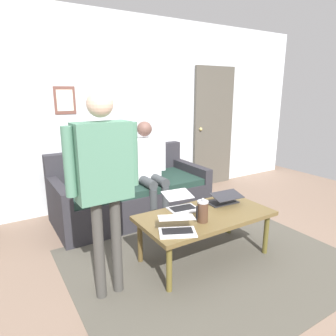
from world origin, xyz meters
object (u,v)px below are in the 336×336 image
Objects in this scene: laptop_right at (177,227)px; person_standing at (104,172)px; laptop_center at (181,204)px; laptop_left at (224,200)px; french_press at (203,211)px; person_seated at (148,165)px; coffee_table at (205,218)px; couch at (130,194)px; interior_door at (213,127)px.

person_standing is at bearing -13.86° from laptop_right.
laptop_left is at bearing 164.87° from laptop_center.
french_press is 0.14× the size of person_standing.
laptop_center is 0.92m from person_seated.
laptop_right is at bearing 72.24° from person_seated.
person_seated is at bearing -95.85° from laptop_center.
french_press is (-0.31, -0.04, 0.06)m from laptop_right.
couch is at bearing -82.31° from coffee_table.
laptop_left is 0.21× the size of person_standing.
laptop_left is at bearing -160.51° from coffee_table.
laptop_center reaches higher than coffee_table.
laptop_left is 1.11m from person_seated.
person_standing is (2.71, 1.95, 0.04)m from interior_door.
interior_door is at bearing -131.75° from french_press.
person_standing reaches higher than coffee_table.
couch is at bearing -88.23° from french_press.
person_seated is at bearing -88.64° from coffee_table.
person_standing reaches higher than person_seated.
coffee_table is at bearing -137.44° from french_press.
laptop_left is at bearing 112.96° from couch.
laptop_left is 0.48m from laptop_center.
person_seated reaches higher than laptop_right.
person_standing reaches higher than laptop_left.
laptop_right is at bearing 166.14° from person_standing.
couch reaches higher than laptop_left.
interior_door reaches higher than laptop_center.
person_seated is (-0.42, -1.32, 0.21)m from laptop_right.
interior_door reaches higher than person_seated.
french_press reaches higher than coffee_table.
coffee_table is at bearing -158.96° from laptop_right.
laptop_center is (-0.07, 1.12, 0.22)m from couch.
coffee_table is 0.80× the size of person_standing.
coffee_table is 5.69× the size of french_press.
couch reaches higher than coffee_table.
couch is at bearing -86.63° from laptop_center.
couch is at bearing -55.18° from person_seated.
person_seated reaches higher than french_press.
interior_door is at bearing -163.69° from couch.
interior_door is 1.03× the size of couch.
laptop_left is at bearing 53.21° from interior_door.
coffee_table is 0.38m from laptop_left.
couch is 4.90× the size of laptop_right.
laptop_right is (0.26, 1.54, 0.21)m from couch.
person_seated is at bearing 24.33° from interior_door.
interior_door is 1.55× the size of coffee_table.
laptop_left is 0.85× the size of laptop_right.
laptop_left is at bearing -159.63° from laptop_right.
couch is 1.37m from laptop_left.
coffee_table is 3.41× the size of laptop_center.
coffee_table is at bearing 48.67° from interior_door.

